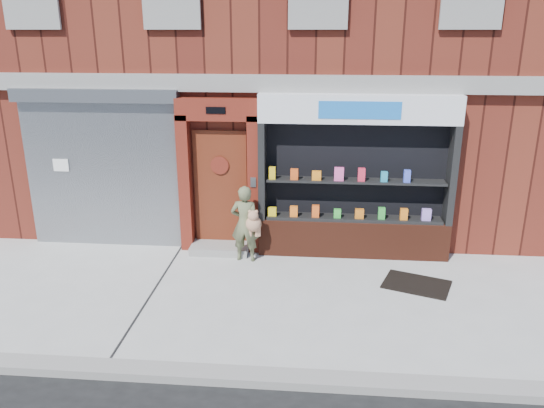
# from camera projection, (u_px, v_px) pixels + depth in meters

# --- Properties ---
(ground) EXTENTS (80.00, 80.00, 0.00)m
(ground) POSITION_uv_depth(u_px,v_px,m) (248.00, 296.00, 8.48)
(ground) COLOR #9E9E99
(ground) RESTS_ON ground
(curb) EXTENTS (60.00, 0.30, 0.12)m
(curb) POSITION_uv_depth(u_px,v_px,m) (224.00, 376.00, 6.42)
(curb) COLOR gray
(curb) RESTS_ON ground
(building) EXTENTS (12.00, 8.16, 8.00)m
(building) POSITION_uv_depth(u_px,v_px,m) (277.00, 32.00, 12.89)
(building) COLOR #541B13
(building) RESTS_ON ground
(shutter_bay) EXTENTS (3.10, 0.30, 3.04)m
(shutter_bay) POSITION_uv_depth(u_px,v_px,m) (102.00, 159.00, 10.01)
(shutter_bay) COLOR gray
(shutter_bay) RESTS_ON ground
(red_door_bay) EXTENTS (1.52, 0.58, 2.90)m
(red_door_bay) POSITION_uv_depth(u_px,v_px,m) (219.00, 176.00, 9.84)
(red_door_bay) COLOR #5E1910
(red_door_bay) RESTS_ON ground
(pharmacy_bay) EXTENTS (3.50, 0.41, 3.00)m
(pharmacy_bay) POSITION_uv_depth(u_px,v_px,m) (355.00, 185.00, 9.62)
(pharmacy_bay) COLOR #522113
(pharmacy_bay) RESTS_ON ground
(woman) EXTENTS (0.58, 0.40, 1.42)m
(woman) POSITION_uv_depth(u_px,v_px,m) (246.00, 223.00, 9.58)
(woman) COLOR #5C6240
(woman) RESTS_ON ground
(doormat) EXTENTS (1.24, 1.06, 0.03)m
(doormat) POSITION_uv_depth(u_px,v_px,m) (417.00, 284.00, 8.83)
(doormat) COLOR black
(doormat) RESTS_ON ground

